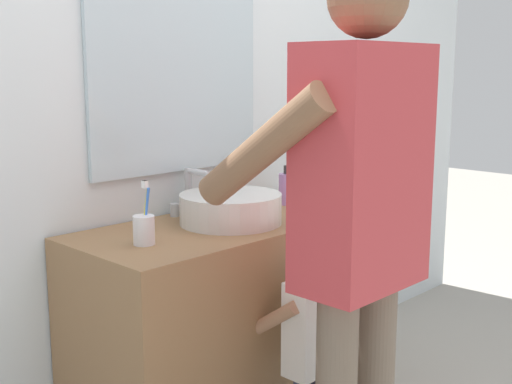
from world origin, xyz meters
name	(u,v)px	position (x,y,z in m)	size (l,w,h in m)	color
back_wall	(170,79)	(0.00, 0.62, 1.35)	(4.40, 0.10, 2.70)	silver
vanity_cabinet	(228,328)	(0.00, 0.30, 0.42)	(1.17, 0.54, 0.83)	olive
sink_basin	(231,208)	(0.00, 0.28, 0.89)	(0.38, 0.38, 0.11)	silver
faucet	(191,194)	(0.00, 0.51, 0.91)	(0.18, 0.14, 0.18)	#B7BABF
toothbrush_cup	(144,228)	(-0.40, 0.26, 0.88)	(0.07, 0.07, 0.21)	silver
soap_bottle	(286,189)	(0.40, 0.36, 0.90)	(0.06, 0.06, 0.16)	#B27FC6
child_toddler	(309,340)	(0.00, -0.10, 0.49)	(0.25, 0.25, 0.82)	#2D334C
adult_parent	(357,205)	(-0.13, -0.37, 1.01)	(0.52, 0.55, 1.69)	#6B5B4C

